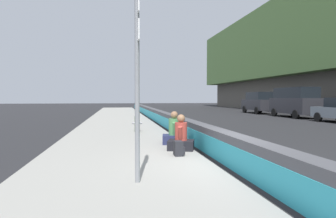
{
  "coord_description": "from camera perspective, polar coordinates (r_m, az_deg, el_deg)",
  "views": [
    {
      "loc": [
        -6.63,
        2.72,
        1.73
      ],
      "look_at": [
        8.45,
        0.15,
        1.12
      ],
      "focal_mm": 31.86,
      "sensor_mm": 36.0,
      "label": 1
    }
  ],
  "objects": [
    {
      "name": "ground_plane",
      "position": [
        7.37,
        12.53,
        -11.34
      ],
      "size": [
        160.0,
        160.0,
        0.0
      ],
      "primitive_type": "plane",
      "color": "#232326",
      "rests_on": "ground"
    },
    {
      "name": "sidewalk_strip",
      "position": [
        6.83,
        -8.97,
        -11.8
      ],
      "size": [
        80.0,
        4.4,
        0.14
      ],
      "primitive_type": "cube",
      "color": "gray",
      "rests_on": "ground_plane"
    },
    {
      "name": "jersey_barrier",
      "position": [
        7.28,
        12.54,
        -8.1
      ],
      "size": [
        76.0,
        0.45,
        0.85
      ],
      "color": "#47474C",
      "rests_on": "ground_plane"
    },
    {
      "name": "route_sign_post",
      "position": [
        5.56,
        -5.88,
        7.24
      ],
      "size": [
        0.44,
        0.09,
        3.6
      ],
      "color": "gray",
      "rests_on": "sidewalk_strip"
    },
    {
      "name": "fire_hydrant",
      "position": [
        13.82,
        -5.92,
        -2.48
      ],
      "size": [
        0.26,
        0.46,
        0.88
      ],
      "color": "#47663D",
      "rests_on": "sidewalk_strip"
    },
    {
      "name": "seated_person_foreground",
      "position": [
        9.05,
        2.5,
        -5.69
      ],
      "size": [
        0.86,
        0.93,
        1.07
      ],
      "color": "black",
      "rests_on": "sidewalk_strip"
    },
    {
      "name": "seated_person_middle",
      "position": [
        10.21,
        1.2,
        -4.71
      ],
      "size": [
        0.8,
        0.89,
        1.11
      ],
      "color": "#23284C",
      "rests_on": "sidewalk_strip"
    },
    {
      "name": "backpack",
      "position": [
        8.16,
        2.05,
        -7.56
      ],
      "size": [
        0.32,
        0.28,
        0.4
      ],
      "color": "#232328",
      "rests_on": "sidewalk_strip"
    },
    {
      "name": "parked_car_fourth",
      "position": [
        27.61,
        23.11,
        1.31
      ],
      "size": [
        5.11,
        2.12,
        2.56
      ],
      "color": "#28282D",
      "rests_on": "ground_plane"
    },
    {
      "name": "parked_car_midline",
      "position": [
        33.22,
        16.98,
        1.23
      ],
      "size": [
        4.84,
        2.14,
        2.28
      ],
      "color": "#28282D",
      "rests_on": "ground_plane"
    }
  ]
}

